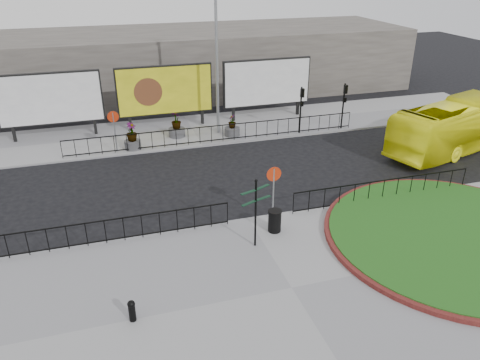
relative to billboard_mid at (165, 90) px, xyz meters
name	(u,v)px	position (x,y,z in m)	size (l,w,h in m)	color
ground	(248,220)	(1.50, -12.97, -2.60)	(90.00, 90.00, 0.00)	black
pavement_near	(292,289)	(1.50, -17.97, -2.54)	(30.00, 10.00, 0.12)	gray
pavement_far	(193,130)	(1.50, -0.97, -2.54)	(44.00, 6.00, 0.12)	gray
brick_edge	(454,236)	(9.00, -16.97, -2.39)	(10.40, 10.40, 0.18)	maroon
grass_lawn	(454,236)	(9.00, -16.97, -2.37)	(10.00, 10.00, 0.22)	#185416
railing_near_left	(105,232)	(-4.50, -13.27, -1.93)	(10.00, 0.10, 1.10)	black
railing_near_right	(383,190)	(8.00, -13.27, -1.93)	(9.00, 0.10, 1.10)	black
railing_far	(217,134)	(2.50, -3.67, -1.93)	(18.00, 0.10, 1.10)	black
speed_sign_far	(114,123)	(-3.50, -3.57, -0.68)	(0.64, 0.07, 2.47)	gray
speed_sign_near	(274,182)	(2.50, -13.37, -0.68)	(0.64, 0.07, 2.47)	gray
billboard_left	(50,99)	(-7.00, 0.00, 0.00)	(6.20, 0.31, 4.10)	black
billboard_mid	(165,90)	(0.00, 0.00, 0.00)	(6.20, 0.31, 4.10)	black
billboard_right	(267,83)	(7.00, 0.00, 0.00)	(6.20, 0.31, 4.10)	black
lamp_post	(217,59)	(3.01, -1.97, 2.23)	(0.74, 0.18, 9.23)	gray
signal_pole_a	(301,103)	(8.00, -3.63, -0.50)	(0.22, 0.26, 3.00)	black
signal_pole_b	(344,99)	(11.00, -3.63, -0.50)	(0.22, 0.26, 3.00)	black
building_backdrop	(167,63)	(1.50, 9.03, -0.10)	(40.00, 10.00, 5.00)	slate
fingerpost_sign	(256,206)	(1.12, -15.11, -0.72)	(1.33, 0.68, 2.91)	black
bollard	(132,310)	(-3.90, -17.99, -2.06)	(0.25, 0.25, 0.76)	black
litter_bin	(275,221)	(2.23, -14.32, -2.00)	(0.58, 0.58, 0.96)	black
bus	(462,124)	(16.15, -8.54, -1.09)	(2.54, 10.84, 3.02)	#FBF916
planter_a	(132,139)	(-2.56, -3.29, -1.85)	(0.96, 0.96, 1.61)	#4C4C4F
planter_b	(177,127)	(0.30, -1.97, -1.89)	(1.02, 1.02, 1.60)	#4C4C4F
planter_c	(232,129)	(3.70, -2.80, -2.03)	(0.97, 0.97, 1.36)	#4C4C4F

